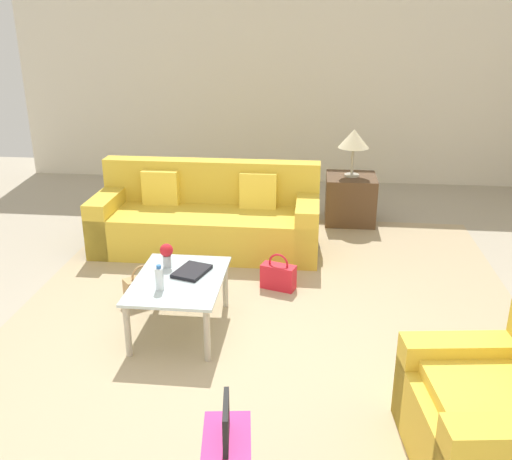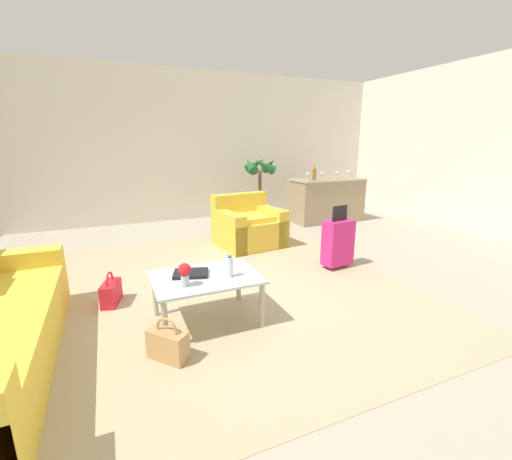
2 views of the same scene
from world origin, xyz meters
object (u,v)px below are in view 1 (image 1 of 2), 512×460
couch (208,220)px  water_bottle (159,278)px  coffee_table_book (192,271)px  side_table (350,199)px  table_lamp (354,140)px  flower_vase (167,253)px  handbag_red (278,276)px  armchair (505,423)px  handbag_tan (143,288)px  coffee_table (179,286)px

couch → water_bottle: couch is taller
coffee_table_book → side_table: bearing=169.2°
water_bottle → table_lamp: (-3.00, 1.60, 0.48)m
flower_vase → handbag_red: (-0.60, 0.89, -0.45)m
couch → armchair: (3.09, 2.27, -0.02)m
handbag_tan → couch: bearing=165.5°
water_bottle → coffee_table_book: water_bottle is taller
armchair → handbag_red: 2.55m
water_bottle → side_table: water_bottle is taller
coffee_table → table_lamp: bearing=151.8°
side_table → handbag_red: bearing=-20.9°
couch → side_table: 1.89m
couch → coffee_table: 1.80m
table_lamp → handbag_tan: table_lamp is taller
couch → coffee_table: (1.80, 0.10, 0.09)m
handbag_red → coffee_table_book: bearing=-43.3°
side_table → handbag_red: (1.98, -0.76, -0.16)m
couch → handbag_red: bearing=40.9°
table_lamp → handbag_red: table_lamp is taller
water_bottle → handbag_tan: 0.84m
side_table → handbag_tan: side_table is taller
handbag_tan → side_table: bearing=140.4°
flower_vase → handbag_tan: 0.59m
armchair → coffee_table_book: 2.53m
coffee_table → water_bottle: water_bottle is taller
couch → table_lamp: table_lamp is taller
coffee_table_book → side_table: 3.04m
side_table → table_lamp: (0.00, 0.00, 0.74)m
flower_vase → handbag_red: 1.17m
armchair → water_bottle: size_ratio=5.26×
water_bottle → table_lamp: bearing=151.9°
flower_vase → armchair: bearing=56.9°
coffee_table_book → flower_vase: flower_vase is taller
armchair → handbag_red: bearing=-146.1°
armchair → couch: bearing=-143.8°
coffee_table → water_bottle: 0.27m
flower_vase → coffee_table: bearing=34.3°
handbag_red → water_bottle: bearing=-39.5°
handbag_red → table_lamp: bearing=159.1°
water_bottle → handbag_tan: size_ratio=0.57×
coffee_table_book → flower_vase: 0.27m
table_lamp → handbag_red: size_ratio=1.60×
couch → side_table: size_ratio=4.00×
table_lamp → side_table: bearing=180.0°
couch → armchair: size_ratio=2.26×
couch → water_bottle: size_ratio=11.87×
flower_vase → couch: bearing=178.2°
side_table → table_lamp: bearing=0.0°
handbag_red → handbag_tan: same height
couch → flower_vase: bearing=-1.8°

